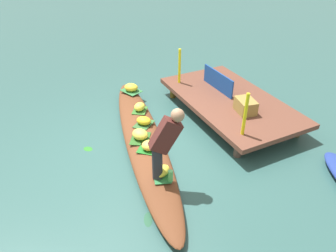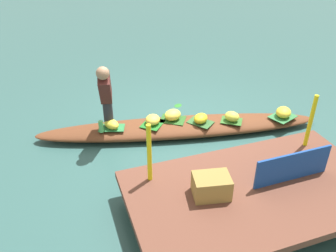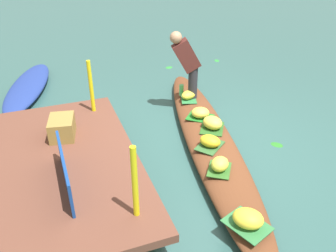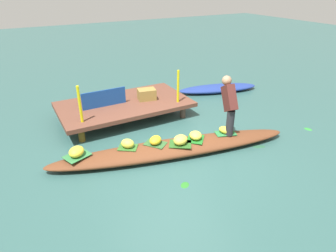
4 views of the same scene
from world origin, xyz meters
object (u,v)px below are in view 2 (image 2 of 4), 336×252
vendor_boat (179,127)px  produce_crate (211,186)px  banana_bunch_0 (111,124)px  banana_bunch_4 (201,118)px  vendor_person (106,93)px  banana_bunch_1 (283,112)px  banana_bunch_2 (173,115)px  banana_bunch_3 (232,116)px  banana_bunch_5 (153,120)px  market_banner (293,167)px  water_bottle (101,127)px

vendor_boat → produce_crate: 2.12m
banana_bunch_0 → banana_bunch_4: (-1.50, 0.32, 0.00)m
banana_bunch_0 → vendor_person: 0.61m
banana_bunch_1 → banana_bunch_2: banana_bunch_2 is taller
banana_bunch_3 → produce_crate: 2.16m
banana_bunch_3 → produce_crate: (1.24, 1.76, 0.21)m
banana_bunch_4 → banana_bunch_5: size_ratio=1.04×
banana_bunch_0 → banana_bunch_3: size_ratio=1.19×
market_banner → produce_crate: market_banner is taller
banana_bunch_3 → water_bottle: size_ratio=1.28×
vendor_boat → market_banner: market_banner is taller
banana_bunch_4 → produce_crate: (0.71, 1.89, 0.22)m
banana_bunch_1 → banana_bunch_3: 0.95m
banana_bunch_1 → banana_bunch_4: size_ratio=1.09×
vendor_person → water_bottle: bearing=10.9°
banana_bunch_4 → banana_bunch_5: banana_bunch_5 is taller
vendor_person → water_bottle: (0.14, 0.03, -0.58)m
banana_bunch_3 → banana_bunch_5: bearing=-14.9°
banana_bunch_0 → banana_bunch_2: (-1.07, 0.07, 0.02)m
vendor_boat → vendor_person: vendor_person is taller
banana_bunch_0 → banana_bunch_5: banana_bunch_5 is taller
vendor_boat → banana_bunch_3: 0.94m
water_bottle → banana_bunch_3: bearing=169.9°
banana_bunch_2 → banana_bunch_4: size_ratio=1.05×
water_bottle → produce_crate: 2.37m
banana_bunch_1 → market_banner: size_ratio=0.30×
vendor_boat → market_banner: 2.29m
vendor_person → banana_bunch_3: bearing=168.6°
banana_bunch_2 → market_banner: size_ratio=0.29×
banana_bunch_5 → produce_crate: produce_crate is taller
water_bottle → market_banner: size_ratio=0.19×
produce_crate → vendor_boat: bearing=-100.3°
banana_bunch_0 → banana_bunch_2: banana_bunch_2 is taller
vendor_boat → banana_bunch_0: 1.19m
banana_bunch_0 → banana_bunch_1: banana_bunch_1 is taller
banana_bunch_1 → produce_crate: bearing=36.1°
banana_bunch_3 → vendor_person: 2.20m
banana_bunch_0 → banana_bunch_3: (-2.03, 0.46, 0.01)m
vendor_boat → banana_bunch_5: 0.51m
banana_bunch_5 → water_bottle: 0.88m
banana_bunch_1 → banana_bunch_3: (0.94, -0.17, -0.00)m
market_banner → vendor_person: bearing=-50.0°
water_bottle → produce_crate: size_ratio=0.45×
banana_bunch_3 → water_bottle: bearing=-10.1°
vendor_boat → vendor_person: (1.21, -0.13, 0.80)m
banana_bunch_5 → banana_bunch_1: bearing=167.0°
banana_bunch_5 → vendor_person: vendor_person is taller
vendor_boat → water_bottle: bearing=7.4°
banana_bunch_0 → banana_bunch_1: bearing=168.1°
vendor_person → banana_bunch_1: bearing=169.0°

